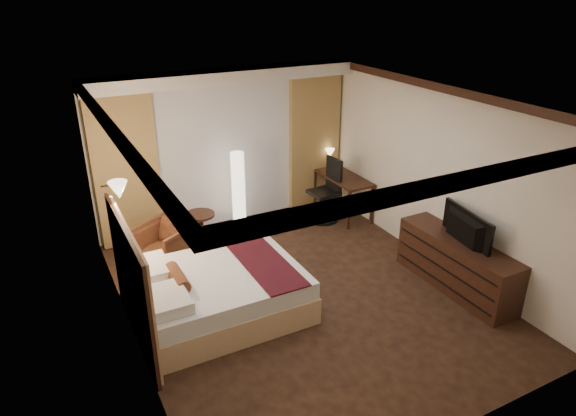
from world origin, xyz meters
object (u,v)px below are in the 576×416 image
armchair (166,243)px  office_chair (324,191)px  side_table (201,228)px  floor_lamp (239,192)px  dresser (457,264)px  bed (220,293)px  television (461,222)px  desk (342,195)px

armchair → office_chair: size_ratio=0.65×
side_table → office_chair: bearing=-4.2°
floor_lamp → dresser: size_ratio=0.75×
office_chair → dresser: office_chair is taller
bed → television: bearing=-17.1°
floor_lamp → television: bearing=-57.3°
side_table → floor_lamp: 0.87m
floor_lamp → television: (1.96, -3.05, 0.31)m
side_table → office_chair: (2.24, -0.17, 0.31)m
side_table → dresser: dresser is taller
bed → floor_lamp: bearing=61.1°
floor_lamp → television: 3.64m
office_chair → dresser: bearing=-83.4°
bed → dresser: bearing=-16.9°
armchair → side_table: armchair is taller
television → office_chair: bearing=18.6°
side_table → armchair: bearing=-148.2°
desk → television: 2.89m
bed → office_chair: 3.23m
bed → desk: 3.61m
side_table → floor_lamp: (0.74, 0.12, 0.45)m
armchair → desk: size_ratio=0.59×
bed → desk: size_ratio=1.66×
side_table → dresser: 4.01m
side_table → desk: (2.68, -0.12, 0.11)m
dresser → bed: bearing=163.1°
office_chair → desk: bearing=3.2°
armchair → side_table: 0.82m
armchair → dresser: armchair is taller
dresser → television: television is taller
bed → television: 3.34m
office_chair → floor_lamp: bearing=165.8°
television → dresser: bearing=-80.8°
side_table → television: 4.06m
armchair → desk: desk is taller
desk → bed: bearing=-149.0°
bed → desk: bearing=31.0°
floor_lamp → armchair: bearing=-158.9°
armchair → dresser: 4.24m
dresser → side_table: bearing=133.0°
bed → side_table: size_ratio=3.91×
floor_lamp → office_chair: size_ratio=1.25×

